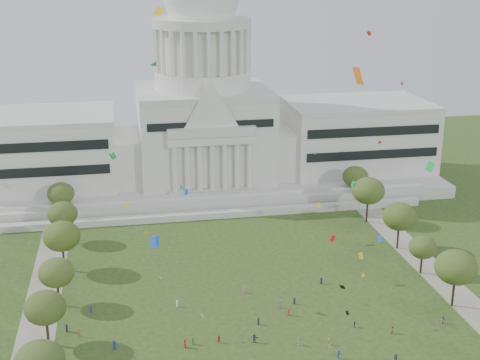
# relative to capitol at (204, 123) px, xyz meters

# --- Properties ---
(capitol) EXTENTS (160.00, 64.50, 91.30)m
(capitol) POSITION_rel_capitol_xyz_m (0.00, 0.00, 0.00)
(capitol) COLOR beige
(capitol) RESTS_ON ground
(path_left) EXTENTS (8.00, 160.00, 0.04)m
(path_left) POSITION_rel_capitol_xyz_m (-48.00, -83.59, -22.28)
(path_left) COLOR gray
(path_left) RESTS_ON ground
(path_right) EXTENTS (8.00, 160.00, 0.04)m
(path_right) POSITION_rel_capitol_xyz_m (48.00, -83.59, -22.28)
(path_right) COLOR gray
(path_right) RESTS_ON ground
(row_tree_l_2) EXTENTS (8.42, 8.42, 11.97)m
(row_tree_l_2) POSITION_rel_capitol_xyz_m (-45.04, -96.29, -13.79)
(row_tree_l_2) COLOR black
(row_tree_l_2) RESTS_ON ground
(row_tree_r_2) EXTENTS (9.55, 9.55, 13.58)m
(row_tree_r_2) POSITION_rel_capitol_xyz_m (44.17, -96.15, -12.64)
(row_tree_r_2) COLOR black
(row_tree_r_2) RESTS_ON ground
(row_tree_l_3) EXTENTS (8.12, 8.12, 11.55)m
(row_tree_l_3) POSITION_rel_capitol_xyz_m (-44.09, -79.67, -14.09)
(row_tree_l_3) COLOR black
(row_tree_l_3) RESTS_ON ground
(row_tree_r_3) EXTENTS (7.01, 7.01, 9.98)m
(row_tree_r_3) POSITION_rel_capitol_xyz_m (44.40, -79.10, -15.21)
(row_tree_r_3) COLOR black
(row_tree_r_3) RESTS_ON ground
(row_tree_l_4) EXTENTS (9.29, 9.29, 13.21)m
(row_tree_l_4) POSITION_rel_capitol_xyz_m (-44.08, -61.17, -12.90)
(row_tree_l_4) COLOR black
(row_tree_l_4) RESTS_ON ground
(row_tree_r_4) EXTENTS (9.19, 9.19, 13.06)m
(row_tree_r_4) POSITION_rel_capitol_xyz_m (44.76, -63.55, -13.01)
(row_tree_r_4) COLOR black
(row_tree_r_4) RESTS_ON ground
(row_tree_l_5) EXTENTS (8.33, 8.33, 11.85)m
(row_tree_l_5) POSITION_rel_capitol_xyz_m (-45.22, -42.58, -13.88)
(row_tree_l_5) COLOR black
(row_tree_l_5) RESTS_ON ground
(row_tree_r_5) EXTENTS (9.82, 9.82, 13.96)m
(row_tree_r_5) POSITION_rel_capitol_xyz_m (43.49, -43.40, -12.37)
(row_tree_r_5) COLOR black
(row_tree_r_5) RESTS_ON ground
(row_tree_l_6) EXTENTS (8.19, 8.19, 11.64)m
(row_tree_l_6) POSITION_rel_capitol_xyz_m (-46.87, -24.45, -14.02)
(row_tree_l_6) COLOR black
(row_tree_l_6) RESTS_ON ground
(row_tree_r_6) EXTENTS (8.42, 8.42, 11.97)m
(row_tree_r_6) POSITION_rel_capitol_xyz_m (45.96, -25.46, -13.79)
(row_tree_r_6) COLOR black
(row_tree_r_6) RESTS_ON ground
(person_0) EXTENTS (0.88, 0.92, 1.59)m
(person_0) POSITION_rel_capitol_xyz_m (38.37, -102.89, -21.50)
(person_0) COLOR #994C8C
(person_0) RESTS_ON ground
(person_2) EXTENTS (0.98, 0.94, 1.74)m
(person_2) POSITION_rel_capitol_xyz_m (26.16, -104.97, -21.43)
(person_2) COLOR olive
(person_2) RESTS_ON ground
(person_3) EXTENTS (0.90, 1.12, 1.54)m
(person_3) POSITION_rel_capitol_xyz_m (11.58, -106.78, -21.52)
(person_3) COLOR olive
(person_3) RESTS_ON ground
(person_4) EXTENTS (0.82, 1.14, 1.74)m
(person_4) POSITION_rel_capitol_xyz_m (5.35, -105.80, -21.43)
(person_4) COLOR silver
(person_4) RESTS_ON ground
(person_5) EXTENTS (2.04, 1.55, 2.05)m
(person_5) POSITION_rel_capitol_xyz_m (-3.35, -103.13, -21.27)
(person_5) COLOR #4C4C51
(person_5) RESTS_ON ground
(person_8) EXTENTS (0.79, 0.49, 1.61)m
(person_8) POSITION_rel_capitol_xyz_m (-10.58, -101.80, -21.49)
(person_8) COLOR #B21E1E
(person_8) RESTS_ON ground
(person_9) EXTENTS (1.28, 1.14, 1.78)m
(person_9) POSITION_rel_capitol_xyz_m (11.93, -111.82, -21.41)
(person_9) COLOR navy
(person_9) RESTS_ON ground
(person_10) EXTENTS (0.72, 0.93, 1.41)m
(person_10) POSITION_rel_capitol_xyz_m (19.07, -101.09, -21.59)
(person_10) COLOR #26262B
(person_10) RESTS_ON ground
(distant_crowd) EXTENTS (64.48, 38.01, 1.92)m
(distant_crowd) POSITION_rel_capitol_xyz_m (-13.40, -101.36, -21.42)
(distant_crowd) COLOR #26262B
(distant_crowd) RESTS_ON ground
(kite_swarm) EXTENTS (83.65, 106.55, 63.22)m
(kite_swarm) POSITION_rel_capitol_xyz_m (0.38, -107.28, 5.10)
(kite_swarm) COLOR #E54C8C
(kite_swarm) RESTS_ON ground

